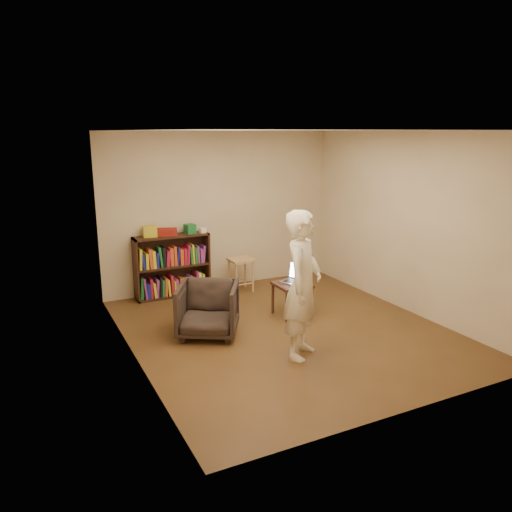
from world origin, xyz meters
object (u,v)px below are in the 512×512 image
armchair (208,310)px  person (303,285)px  laptop (296,278)px  bookshelf (172,269)px  stool (241,265)px  side_table (292,289)px

armchair → person: 1.41m
laptop → person: person is taller
bookshelf → stool: bearing=-13.2°
armchair → stool: bearing=82.0°
bookshelf → side_table: size_ratio=2.49×
side_table → laptop: 0.16m
bookshelf → side_table: bearing=-52.2°
stool → laptop: bearing=-79.4°
laptop → stool: bearing=163.1°
side_table → stool: bearing=97.2°
armchair → side_table: size_ratio=1.59×
armchair → person: bearing=-24.4°
side_table → laptop: bearing=18.0°
armchair → side_table: (1.34, 0.13, 0.05)m
person → side_table: bearing=23.7°
stool → person: bearing=-98.8°
bookshelf → side_table: (1.27, -1.64, -0.04)m
side_table → person: bearing=-115.6°
bookshelf → side_table: 2.07m
stool → laptop: laptop is taller
bookshelf → laptop: (1.35, -1.61, 0.10)m
side_table → laptop: laptop is taller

